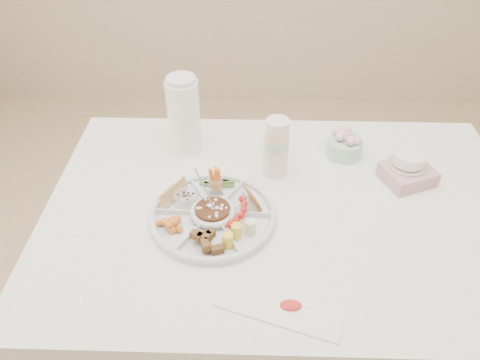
{
  "coord_description": "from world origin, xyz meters",
  "views": [
    {
      "loc": [
        -0.11,
        -1.09,
        1.77
      ],
      "look_at": [
        -0.14,
        0.04,
        0.83
      ],
      "focal_mm": 35.0,
      "sensor_mm": 36.0,
      "label": 1
    }
  ],
  "objects_px": {
    "dining_table": "(279,282)",
    "party_tray": "(213,214)",
    "plate_stack": "(407,166)",
    "thermos": "(184,114)"
  },
  "relations": [
    {
      "from": "party_tray",
      "to": "plate_stack",
      "type": "relative_size",
      "value": 2.49
    },
    {
      "from": "dining_table",
      "to": "thermos",
      "type": "xyz_separation_m",
      "value": [
        -0.35,
        0.3,
        0.53
      ]
    },
    {
      "from": "dining_table",
      "to": "plate_stack",
      "type": "bearing_deg",
      "value": 21.26
    },
    {
      "from": "dining_table",
      "to": "thermos",
      "type": "distance_m",
      "value": 0.7
    },
    {
      "from": "party_tray",
      "to": "plate_stack",
      "type": "bearing_deg",
      "value": 19.15
    },
    {
      "from": "thermos",
      "to": "party_tray",
      "type": "bearing_deg",
      "value": -71.28
    },
    {
      "from": "dining_table",
      "to": "party_tray",
      "type": "bearing_deg",
      "value": -164.85
    },
    {
      "from": "thermos",
      "to": "plate_stack",
      "type": "xyz_separation_m",
      "value": [
        0.76,
        -0.14,
        -0.1
      ]
    },
    {
      "from": "thermos",
      "to": "dining_table",
      "type": "bearing_deg",
      "value": -41.14
    },
    {
      "from": "dining_table",
      "to": "plate_stack",
      "type": "relative_size",
      "value": 9.96
    }
  ]
}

